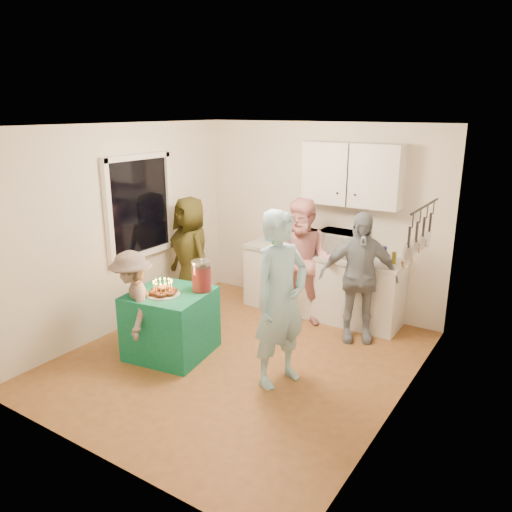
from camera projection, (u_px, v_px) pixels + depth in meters
The scene contains 19 objects.
floor at pixel (239, 359), 5.72m from camera, with size 4.00×4.00×0.00m, color brown.
ceiling at pixel (237, 125), 4.98m from camera, with size 4.00×4.00×0.00m, color white.
back_wall at pixel (320, 218), 6.96m from camera, with size 3.60×3.60×0.00m, color silver.
left_wall at pixel (121, 229), 6.29m from camera, with size 4.00×4.00×0.00m, color silver.
right_wall at pixel (405, 280), 4.42m from camera, with size 4.00×4.00×0.00m, color silver.
window_night at pixel (139, 206), 6.44m from camera, with size 0.04×1.00×1.20m, color black.
counter at pixel (321, 285), 6.86m from camera, with size 2.20×0.58×0.86m, color white.
countertop at pixel (322, 253), 6.74m from camera, with size 2.24×0.62×0.05m, color beige.
upper_cabinet at pixel (352, 174), 6.40m from camera, with size 1.30×0.30×0.80m, color white.
pot_rack at pixel (421, 231), 4.94m from camera, with size 0.12×1.00×0.60m, color black.
microwave at pixel (340, 243), 6.56m from camera, with size 0.56×0.38×0.31m, color white.
party_table at pixel (171, 323), 5.77m from camera, with size 0.85×0.85×0.76m, color #0F6947.
donut_cake at pixel (163, 287), 5.56m from camera, with size 0.38×0.38×0.18m, color #381C0C, non-canonical shape.
punch_jar at pixel (202, 277), 5.66m from camera, with size 0.22×0.22×0.34m, color red.
man_birthday at pixel (281, 300), 5.02m from camera, with size 0.67×0.44×1.83m, color #A0D4E9.
woman_back_left at pixel (191, 255), 6.90m from camera, with size 0.80×0.52×1.63m, color #504A16.
woman_back_center at pixel (304, 263), 6.47m from camera, with size 0.82×0.64×1.68m, color pink.
woman_back_right at pixel (358, 277), 6.02m from camera, with size 0.95×0.39×1.62m, color #0F1F33.
child_near_left at pixel (133, 306), 5.59m from camera, with size 0.82×0.47×1.27m, color #63534F.
Camera 1 is at (2.95, -4.23, 2.76)m, focal length 35.00 mm.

